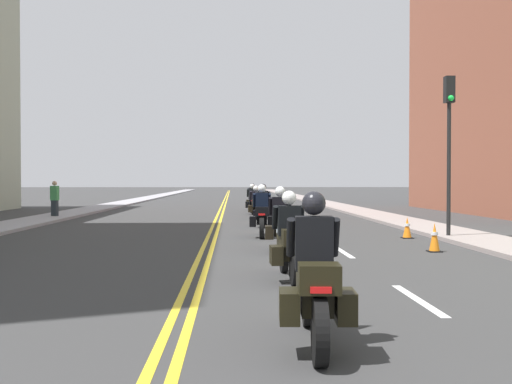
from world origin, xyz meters
TOP-DOWN VIEW (x-y plane):
  - ground_plane at (0.00, 48.00)m, footprint 264.00×264.00m
  - sidewalk_left at (-7.87, 48.00)m, footprint 2.07×144.00m
  - sidewalk_right at (7.87, 48.00)m, footprint 2.07×144.00m
  - centreline_yellow_inner at (-0.12, 48.00)m, footprint 0.12×132.00m
  - centreline_yellow_outer at (0.12, 48.00)m, footprint 0.12×132.00m
  - lane_dashes_white at (3.42, 29.00)m, footprint 0.14×56.40m
  - motorcycle_0 at (1.53, 5.54)m, footprint 0.78×2.25m
  - motorcycle_1 at (1.68, 9.87)m, footprint 0.78×2.10m
  - motorcycle_2 at (1.86, 14.23)m, footprint 0.78×2.12m
  - motorcycle_3 at (1.59, 18.14)m, footprint 0.78×2.22m
  - motorcycle_4 at (1.85, 22.41)m, footprint 0.78×2.27m
  - motorcycle_5 at (1.77, 27.44)m, footprint 0.76×2.12m
  - motorcycle_6 at (1.72, 31.39)m, footprint 0.76×2.19m
  - motorcycle_7 at (1.87, 35.63)m, footprint 0.77×2.14m
  - traffic_cone_0 at (5.71, 13.97)m, footprint 0.33×0.33m
  - traffic_cone_1 at (6.06, 17.53)m, footprint 0.33×0.33m
  - traffic_light_near at (7.24, 17.18)m, footprint 0.28×0.38m
  - pedestrian_1 at (-7.75, 27.90)m, footprint 0.41×0.33m

SIDE VIEW (x-z plane):
  - ground_plane at x=0.00m, z-range 0.00..0.00m
  - centreline_yellow_inner at x=-0.12m, z-range 0.00..0.01m
  - centreline_yellow_outer at x=0.12m, z-range 0.00..0.01m
  - lane_dashes_white at x=3.42m, z-range 0.00..0.01m
  - sidewalk_left at x=-7.87m, z-range 0.00..0.12m
  - sidewalk_right at x=7.87m, z-range 0.00..0.12m
  - traffic_cone_1 at x=6.06m, z-range 0.00..0.65m
  - traffic_cone_0 at x=5.71m, z-range 0.00..0.72m
  - motorcycle_5 at x=1.77m, z-range -0.15..1.41m
  - motorcycle_1 at x=1.68m, z-range -0.15..1.45m
  - motorcycle_6 at x=1.72m, z-range -0.15..1.47m
  - motorcycle_0 at x=1.53m, z-range -0.17..1.49m
  - motorcycle_3 at x=1.59m, z-range -0.17..1.50m
  - motorcycle_2 at x=1.86m, z-range -0.15..1.49m
  - motorcycle_7 at x=1.87m, z-range -0.15..1.49m
  - motorcycle_4 at x=1.85m, z-range -0.16..1.51m
  - pedestrian_1 at x=-7.75m, z-range 0.03..1.81m
  - traffic_light_near at x=7.24m, z-range 0.91..5.86m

